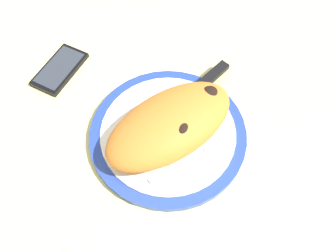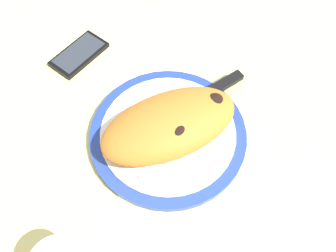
{
  "view_description": "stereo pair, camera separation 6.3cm",
  "coord_description": "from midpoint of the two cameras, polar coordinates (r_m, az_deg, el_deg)",
  "views": [
    {
      "loc": [
        -17.82,
        -26.54,
        57.99
      ],
      "look_at": [
        0.0,
        0.0,
        3.73
      ],
      "focal_mm": 37.97,
      "sensor_mm": 36.0,
      "label": 1
    },
    {
      "loc": [
        -12.28,
        -29.52,
        57.99
      ],
      "look_at": [
        0.0,
        0.0,
        3.73
      ],
      "focal_mm": 37.97,
      "sensor_mm": 36.0,
      "label": 2
    }
  ],
  "objects": [
    {
      "name": "plate",
      "position": [
        0.65,
        -2.74,
        -1.52
      ],
      "size": [
        28.87,
        28.87,
        1.73
      ],
      "color": "#233D99",
      "rests_on": "ground_plane"
    },
    {
      "name": "smartphone",
      "position": [
        0.79,
        -19.23,
        8.45
      ],
      "size": [
        13.68,
        11.44,
        1.16
      ],
      "color": "black",
      "rests_on": "ground_plane"
    },
    {
      "name": "knife",
      "position": [
        0.69,
        2.32,
        5.84
      ],
      "size": [
        24.14,
        6.92,
        1.2
      ],
      "color": "silver",
      "rests_on": "plate"
    },
    {
      "name": "fork",
      "position": [
        0.62,
        1.09,
        -4.68
      ],
      "size": [
        15.27,
        2.32,
        0.4
      ],
      "color": "silver",
      "rests_on": "plate"
    },
    {
      "name": "calzone",
      "position": [
        0.62,
        -2.26,
        0.21
      ],
      "size": [
        25.27,
        13.78,
        6.71
      ],
      "color": "orange",
      "rests_on": "plate"
    },
    {
      "name": "ground_plane",
      "position": [
        0.67,
        -2.66,
        -2.48
      ],
      "size": [
        150.0,
        150.0,
        3.0
      ],
      "primitive_type": "cube",
      "color": "#E5D684"
    }
  ]
}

